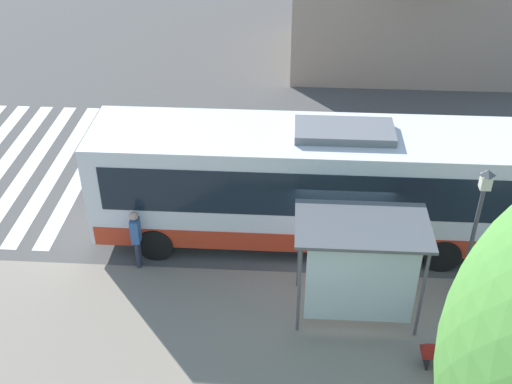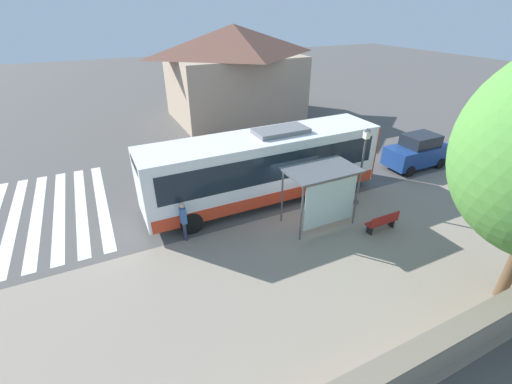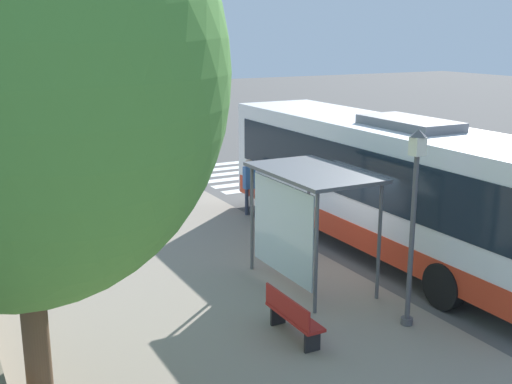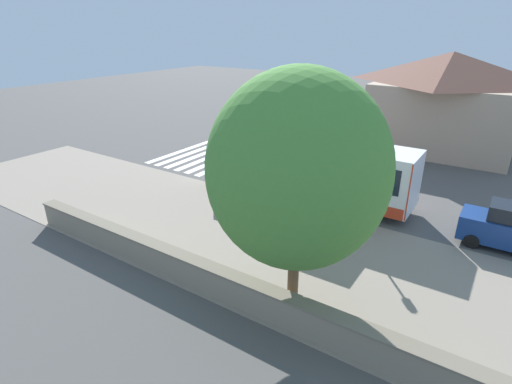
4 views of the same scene
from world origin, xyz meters
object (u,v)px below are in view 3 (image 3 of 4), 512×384
object	(u,v)px
bus	(383,181)
pedestrian	(249,182)
bench	(292,316)
bus_shelter	(306,191)
street_lamp_near	(414,212)
shade_tree	(12,73)

from	to	relation	value
bus	pedestrian	xyz separation A→B (m)	(-1.62, 4.54, -0.80)
pedestrian	bench	xyz separation A→B (m)	(-3.12, -7.89, -0.60)
bus_shelter	street_lamp_near	bearing A→B (deg)	-75.50
bench	street_lamp_near	bearing A→B (deg)	-13.62
bus_shelter	shade_tree	world-z (taller)	shade_tree
bus	street_lamp_near	size ratio (longest dim) A/B	3.01
bench	pedestrian	bearing A→B (deg)	68.41
bus_shelter	street_lamp_near	xyz separation A→B (m)	(0.70, -2.72, 0.10)
pedestrian	shade_tree	xyz separation A→B (m)	(-7.81, -8.73, 4.08)
shade_tree	bus	bearing A→B (deg)	23.94
bus	bus_shelter	size ratio (longest dim) A/B	3.77
pedestrian	street_lamp_near	distance (m)	8.58
bus_shelter	street_lamp_near	world-z (taller)	street_lamp_near
bus	pedestrian	bearing A→B (deg)	109.70
bus	bench	xyz separation A→B (m)	(-4.75, -3.35, -1.40)
pedestrian	shade_tree	bearing A→B (deg)	-131.82
bus_shelter	shade_tree	xyz separation A→B (m)	(-6.30, -2.99, 2.91)
street_lamp_near	shade_tree	bearing A→B (deg)	-177.76
bus_shelter	bus	bearing A→B (deg)	20.94
bus	street_lamp_near	bearing A→B (deg)	-121.84
bus_shelter	pedestrian	bearing A→B (deg)	75.26
pedestrian	street_lamp_near	world-z (taller)	street_lamp_near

